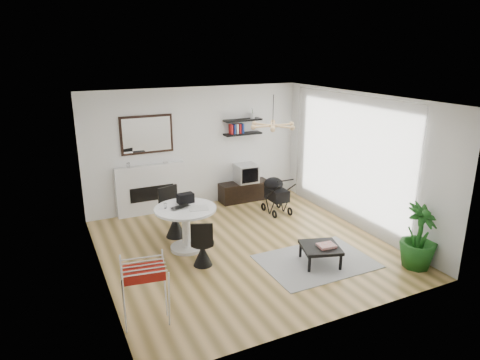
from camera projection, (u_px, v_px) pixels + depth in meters
name	position (u px, v px, depth m)	size (l,w,h in m)	color
floor	(245.00, 247.00, 7.85)	(5.00, 5.00, 0.00)	olive
ceiling	(246.00, 99.00, 7.05)	(5.00, 5.00, 0.00)	white
wall_back	(196.00, 148.00, 9.61)	(5.00, 5.00, 0.00)	white
wall_left	(97.00, 198.00, 6.42)	(5.00, 5.00, 0.00)	white
wall_right	(358.00, 161.00, 8.49)	(5.00, 5.00, 0.00)	white
sheer_curtain	(348.00, 159.00, 8.62)	(0.04, 3.60, 2.60)	white
fireplace	(151.00, 183.00, 9.28)	(1.50, 0.17, 2.16)	white
shelf_lower	(243.00, 134.00, 9.87)	(0.90, 0.25, 0.04)	black
shelf_upper	(243.00, 120.00, 9.78)	(0.90, 0.25, 0.04)	black
pendant_lamp	(273.00, 126.00, 7.76)	(0.90, 0.90, 0.10)	tan
tv_console	(244.00, 191.00, 10.21)	(1.20, 0.42, 0.45)	black
crt_tv	(246.00, 173.00, 10.09)	(0.50, 0.44, 0.44)	silver
dining_table	(186.00, 222.00, 7.62)	(1.10, 1.10, 0.80)	white
laptop	(182.00, 208.00, 7.49)	(0.35, 0.23, 0.03)	black
black_bag	(185.00, 198.00, 7.76)	(0.29, 0.17, 0.17)	black
newspaper	(199.00, 208.00, 7.51)	(0.34, 0.28, 0.01)	silver
drinking_glass	(165.00, 206.00, 7.51)	(0.06, 0.06, 0.09)	white
chair_far	(175.00, 221.00, 8.23)	(0.50, 0.51, 0.97)	black
chair_near	(203.00, 251.00, 7.12)	(0.44, 0.45, 0.83)	black
drying_rack	(145.00, 293.00, 5.53)	(0.67, 0.63, 0.88)	white
stroller	(276.00, 196.00, 9.43)	(0.44, 0.72, 0.87)	black
rug	(316.00, 261.00, 7.31)	(1.87, 1.35, 0.01)	#949494
coffee_table	(320.00, 248.00, 7.16)	(0.77, 0.77, 0.32)	black
magazines	(326.00, 246.00, 7.12)	(0.28, 0.22, 0.04)	#BA322E
potted_plant	(419.00, 237.00, 7.00)	(0.61, 0.61, 1.09)	#184F16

